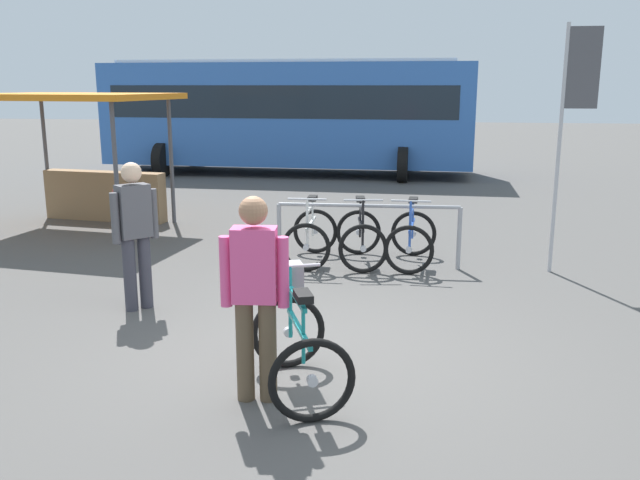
# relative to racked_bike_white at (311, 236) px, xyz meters

# --- Properties ---
(ground_plane) EXTENTS (80.00, 80.00, 0.00)m
(ground_plane) POSITION_rel_racked_bike_white_xyz_m (0.55, -3.35, -0.37)
(ground_plane) COLOR #514F4C
(bike_rack_rail) EXTENTS (2.51, 0.15, 0.88)m
(bike_rack_rail) POSITION_rel_racked_bike_white_xyz_m (0.81, -0.15, 0.27)
(bike_rack_rail) COLOR #99999E
(bike_rack_rail) RESTS_ON ground
(racked_bike_white) EXTENTS (0.69, 1.12, 0.97)m
(racked_bike_white) POSITION_rel_racked_bike_white_xyz_m (0.00, 0.00, 0.00)
(racked_bike_white) COLOR black
(racked_bike_white) RESTS_ON ground
(racked_bike_black) EXTENTS (0.82, 1.20, 0.98)m
(racked_bike_black) POSITION_rel_racked_bike_white_xyz_m (0.70, 0.03, 0.00)
(racked_bike_black) COLOR black
(racked_bike_black) RESTS_ON ground
(racked_bike_blue) EXTENTS (0.71, 1.12, 0.97)m
(racked_bike_blue) POSITION_rel_racked_bike_white_xyz_m (1.40, 0.05, 0.00)
(racked_bike_blue) COLOR black
(racked_bike_blue) RESTS_ON ground
(featured_bicycle) EXTENTS (1.00, 1.26, 0.97)m
(featured_bicycle) POSITION_rel_racked_bike_white_xyz_m (0.53, -4.02, 0.08)
(featured_bicycle) COLOR black
(featured_bicycle) RESTS_ON ground
(person_with_featured_bike) EXTENTS (0.53, 0.23, 1.64)m
(person_with_featured_bike) POSITION_rel_racked_bike_white_xyz_m (0.25, -4.28, 0.54)
(person_with_featured_bike) COLOR brown
(person_with_featured_bike) RESTS_ON ground
(pedestrian_with_backpack) EXTENTS (0.47, 0.47, 1.64)m
(pedestrian_with_backpack) POSITION_rel_racked_bike_white_xyz_m (-1.59, -2.28, 0.57)
(pedestrian_with_backpack) COLOR #383842
(pedestrian_with_backpack) RESTS_ON ground
(bus_distant) EXTENTS (10.07, 3.59, 3.08)m
(bus_distant) POSITION_rel_racked_bike_white_xyz_m (-2.15, 9.49, 1.37)
(bus_distant) COLOR #3366B7
(bus_distant) RESTS_ON ground
(market_stall) EXTENTS (3.35, 2.66, 2.30)m
(market_stall) POSITION_rel_racked_bike_white_xyz_m (-4.27, 2.01, 1.03)
(market_stall) COLOR #4C4C51
(market_stall) RESTS_ON ground
(banner_flag) EXTENTS (0.45, 0.05, 3.20)m
(banner_flag) POSITION_rel_racked_bike_white_xyz_m (3.38, -0.04, 1.86)
(banner_flag) COLOR #B2B2B7
(banner_flag) RESTS_ON ground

